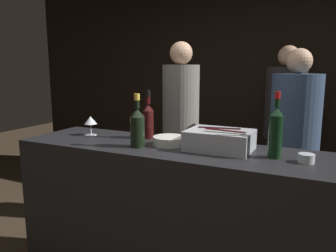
{
  "coord_description": "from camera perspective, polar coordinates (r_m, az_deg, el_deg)",
  "views": [
    {
      "loc": [
        0.87,
        -1.48,
        1.51
      ],
      "look_at": [
        0.0,
        0.31,
        1.15
      ],
      "focal_mm": 35.0,
      "sensor_mm": 36.0,
      "label": 1
    }
  ],
  "objects": [
    {
      "name": "wall_back_chalkboard",
      "position": [
        4.1,
        13.85,
        8.32
      ],
      "size": [
        6.4,
        0.06,
        2.8
      ],
      "color": "black",
      "rests_on": "ground_plane"
    },
    {
      "name": "bar_counter",
      "position": [
        2.2,
        -0.33,
        -16.66
      ],
      "size": [
        1.92,
        0.56,
        1.03
      ],
      "color": "black",
      "rests_on": "ground_plane"
    },
    {
      "name": "ice_bin_with_bottles",
      "position": [
        1.94,
        9.1,
        -2.26
      ],
      "size": [
        0.37,
        0.28,
        0.12
      ],
      "color": "#B7BABF",
      "rests_on": "bar_counter"
    },
    {
      "name": "bowl_white",
      "position": [
        2.03,
        0.24,
        -2.55
      ],
      "size": [
        0.2,
        0.2,
        0.05
      ],
      "color": "silver",
      "rests_on": "bar_counter"
    },
    {
      "name": "wine_glass",
      "position": [
        2.38,
        -13.34,
        0.85
      ],
      "size": [
        0.09,
        0.09,
        0.14
      ],
      "color": "silver",
      "rests_on": "bar_counter"
    },
    {
      "name": "candle_votive",
      "position": [
        1.8,
        22.95,
        -5.2
      ],
      "size": [
        0.08,
        0.08,
        0.05
      ],
      "color": "silver",
      "rests_on": "bar_counter"
    },
    {
      "name": "red_wine_bottle_burgundy",
      "position": [
        1.82,
        18.22,
        -0.84
      ],
      "size": [
        0.07,
        0.07,
        0.35
      ],
      "color": "black",
      "rests_on": "bar_counter"
    },
    {
      "name": "champagne_bottle",
      "position": [
        1.98,
        -5.36,
        0.01
      ],
      "size": [
        0.09,
        0.09,
        0.32
      ],
      "color": "black",
      "rests_on": "bar_counter"
    },
    {
      "name": "red_wine_bottle_black_foil",
      "position": [
        2.22,
        -3.48,
        1.25
      ],
      "size": [
        0.07,
        0.07,
        0.33
      ],
      "color": "#380F0F",
      "rests_on": "bar_counter"
    },
    {
      "name": "person_in_hoodie",
      "position": [
        3.11,
        2.21,
        0.29
      ],
      "size": [
        0.34,
        0.34,
        1.74
      ],
      "rotation": [
        0.0,
        0.0,
        2.25
      ],
      "color": "black",
      "rests_on": "ground_plane"
    },
    {
      "name": "person_blond_tee",
      "position": [
        3.03,
        21.1,
        -1.82
      ],
      "size": [
        0.42,
        0.42,
        1.67
      ],
      "rotation": [
        0.0,
        0.0,
        -2.27
      ],
      "color": "black",
      "rests_on": "ground_plane"
    },
    {
      "name": "person_grey_polo",
      "position": [
        3.58,
        19.63,
        0.61
      ],
      "size": [
        0.41,
        0.41,
        1.73
      ],
      "rotation": [
        0.0,
        0.0,
        -0.34
      ],
      "color": "black",
      "rests_on": "ground_plane"
    }
  ]
}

